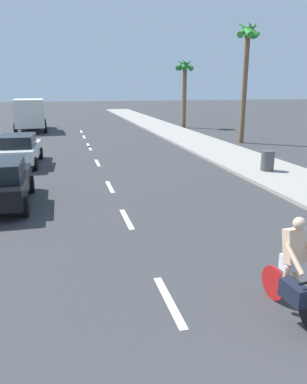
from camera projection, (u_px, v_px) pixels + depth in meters
ground_plane at (94, 156)px, 21.48m from camera, size 160.00×160.00×0.00m
sidewalk_strip at (205, 145)px, 25.11m from camera, size 3.60×80.00×0.14m
lane_stripe_1 at (169, 301)px, 7.03m from camera, size 0.16×1.80×0.01m
lane_stripe_2 at (127, 219)px, 11.35m from camera, size 0.16×1.80×0.01m
lane_stripe_3 at (110, 187)px, 14.97m from camera, size 0.16×1.80×0.01m
lane_stripe_4 at (97, 163)px, 19.61m from camera, size 0.16×1.80×0.01m
lane_stripe_5 at (90, 148)px, 24.24m from camera, size 0.16×1.80×0.01m
lane_stripe_6 at (88, 145)px, 25.34m from camera, size 0.16×1.80×0.01m
lane_stripe_7 at (84, 137)px, 29.54m from camera, size 0.16×1.80×0.01m
lane_stripe_8 at (81, 132)px, 32.97m from camera, size 0.16×1.80×0.01m
cyclist at (294, 273)px, 6.38m from camera, size 0.66×1.71×1.82m
parked_car_black at (0, 182)px, 12.39m from camera, size 1.92×4.14×1.57m
parked_car_white at (19, 149)px, 18.79m from camera, size 2.17×4.42×1.57m
delivery_truck at (30, 114)px, 32.98m from camera, size 2.89×6.34×2.80m
palm_tree_far at (247, 49)px, 24.76m from camera, size 1.77×1.88×8.17m
palm_tree_distant at (185, 75)px, 34.75m from camera, size 1.96×1.76×6.43m
trash_bin_near at (268, 161)px, 17.09m from camera, size 0.60×0.60×0.92m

